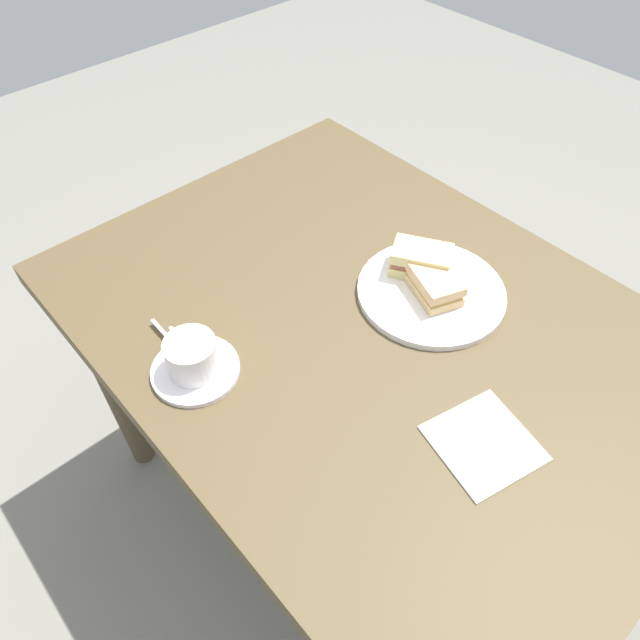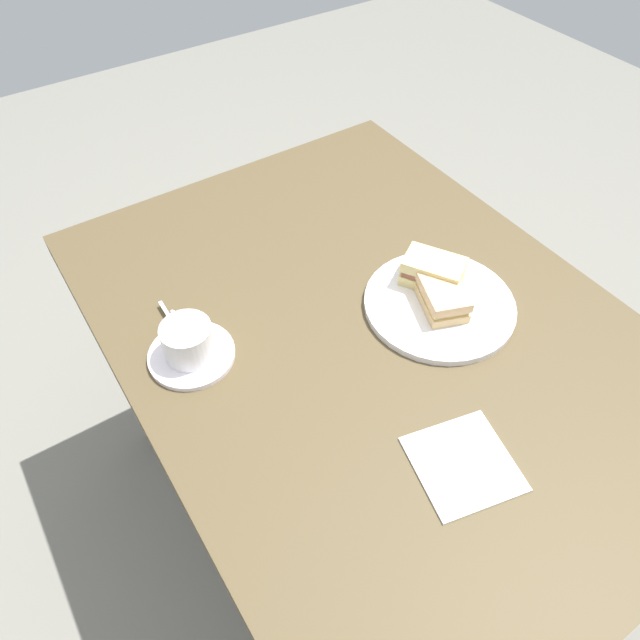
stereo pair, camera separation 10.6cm
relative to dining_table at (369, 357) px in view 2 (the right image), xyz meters
The scene contains 9 objects.
ground_plane 0.68m from the dining_table, ahead, with size 6.00×6.00×0.00m, color slate.
dining_table is the anchor object (origin of this frame).
sandwich_plate 0.17m from the dining_table, 102.92° to the right, with size 0.29×0.29×0.01m, color white.
sandwich_front 0.19m from the dining_table, 106.08° to the right, with size 0.13×0.11×0.05m.
sandwich_back 0.21m from the dining_table, 82.81° to the right, with size 0.13×0.12×0.06m.
coffee_saucer 0.35m from the dining_table, 69.11° to the left, with size 0.15×0.15×0.01m, color white.
coffee_cup 0.36m from the dining_table, 68.84° to the left, with size 0.12×0.09×0.07m.
spoon 0.39m from the dining_table, 57.38° to the left, with size 0.10×0.02×0.01m.
napkin 0.33m from the dining_table, 169.93° to the left, with size 0.15×0.15×0.00m, color white.
Camera 2 is at (-0.55, 0.48, 1.60)m, focal length 32.83 mm.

